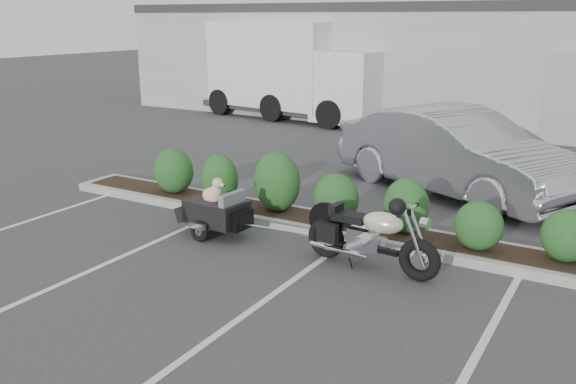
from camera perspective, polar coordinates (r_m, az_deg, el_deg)
The scene contains 8 objects.
ground at distance 9.18m, azimuth -6.15°, elevation -6.72°, with size 90.00×90.00×0.00m, color #38383A.
planter_kerb at distance 10.44m, azimuth 5.50°, elevation -3.39°, with size 12.00×1.00×0.15m, color #9E9E93.
building at distance 24.35m, azimuth 18.67°, elevation 11.63°, with size 26.00×10.00×4.00m, color #9EA099.
motorcycle at distance 8.88m, azimuth 7.68°, elevation -4.18°, with size 2.14×0.73×1.23m.
pet_trailer at distance 10.24m, azimuth -6.75°, elevation -1.74°, with size 1.71×0.96×1.02m.
sedan at distance 12.96m, azimuth 15.34°, elevation 3.64°, with size 1.86×5.33×1.76m, color #B0B0B8.
dumpster at distance 15.63m, azimuth 12.65°, elevation 4.99°, with size 2.07×1.54×1.27m.
delivery_truck at distance 22.16m, azimuth 0.82°, elevation 11.10°, with size 7.62×3.40×3.37m.
Camera 1 is at (5.10, -6.76, 3.54)m, focal length 38.00 mm.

